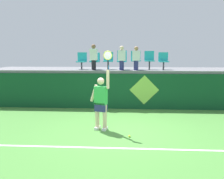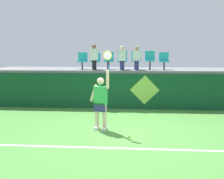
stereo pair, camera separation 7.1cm
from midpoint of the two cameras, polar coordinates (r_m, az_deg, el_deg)
The scene contains 18 objects.
ground_plane at distance 7.28m, azimuth 1.54°, elevation -10.45°, with size 40.00×40.00×0.00m, color #478438.
court_back_wall at distance 10.16m, azimuth 2.17°, elevation -0.40°, with size 12.80×0.20×1.55m, color #0F4223.
spectator_platform at distance 11.37m, azimuth 2.36°, elevation 4.83°, with size 12.80×2.73×0.12m, color slate.
court_baseline_stripe at distance 6.13m, azimuth 1.12°, elevation -14.23°, with size 11.52×0.08×0.01m, color white.
tennis_player at distance 7.28m, azimuth -2.99°, elevation -2.82°, with size 0.73×0.36×2.49m.
tennis_ball at distance 6.88m, azimuth 4.02°, elevation -11.37°, with size 0.07×0.07×0.07m, color #D1E533.
water_bottle at distance 10.19m, azimuth -1.10°, elevation 5.32°, with size 0.07×0.07×0.22m, color #338CE5.
stadium_chair_0 at distance 11.03m, azimuth -7.61°, elevation 7.19°, with size 0.44×0.42×0.79m.
stadium_chair_1 at distance 10.92m, azimuth -4.41°, elevation 7.22°, with size 0.44×0.42×0.78m.
stadium_chair_2 at distance 10.86m, azimuth -1.10°, elevation 7.36°, with size 0.44×0.42×0.81m.
stadium_chair_3 at distance 10.83m, azimuth 2.26°, elevation 7.45°, with size 0.44×0.42×0.88m.
stadium_chair_4 at distance 10.83m, azimuth 5.67°, elevation 7.45°, with size 0.44×0.42×0.86m.
stadium_chair_5 at distance 10.87m, azimuth 8.99°, elevation 7.38°, with size 0.44×0.42×0.85m.
stadium_chair_6 at distance 10.95m, azimuth 12.35°, elevation 7.09°, with size 0.44×0.42×0.79m.
spectator_0 at distance 10.37m, azimuth 2.21°, elevation 7.86°, with size 0.34×0.20×1.07m.
spectator_1 at distance 10.52m, azimuth -4.73°, elevation 8.08°, with size 0.34×0.20×1.14m.
spectator_2 at distance 10.41m, azimuth 5.76°, elevation 7.75°, with size 0.34×0.20×1.05m.
wall_signage_mount at distance 10.23m, azimuth 7.64°, elevation -4.82°, with size 1.27×0.01×1.49m.
Camera 1 is at (0.19, -6.87, 2.41)m, focal length 37.18 mm.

